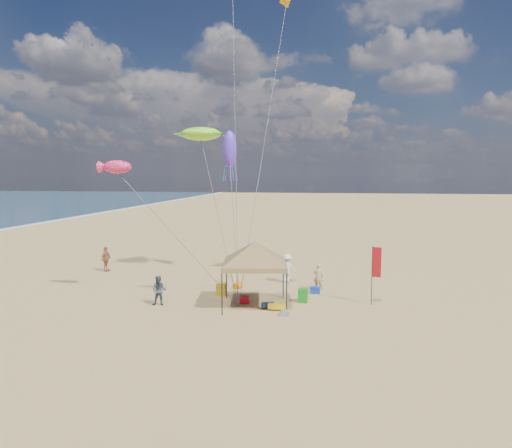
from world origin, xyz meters
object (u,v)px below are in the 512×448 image
object	(u,v)px
chair_yellow	(221,289)
person_near_a	(318,277)
beach_cart	(277,306)
person_near_c	(287,268)
canopy_tent	(255,244)
feather_flag	(375,266)
cooler_blue	(315,290)
person_near_b	(159,291)
chair_green	(303,296)
person_far_a	(106,259)
cooler_red	(244,300)

from	to	relation	value
chair_yellow	person_near_a	xyz separation A→B (m)	(5.30, 2.12, 0.43)
beach_cart	person_near_c	xyz separation A→B (m)	(-0.08, 5.81, 0.70)
canopy_tent	chair_yellow	xyz separation A→B (m)	(-2.18, 1.79, -2.85)
feather_flag	cooler_blue	size ratio (longest dim) A/B	5.73
cooler_blue	beach_cart	distance (m)	3.91
person_near_b	chair_green	bearing A→B (deg)	5.72
person_near_a	person_far_a	xyz separation A→B (m)	(-14.69, 2.79, 0.09)
chair_green	person_near_c	distance (m)	4.42
person_near_a	person_near_b	xyz separation A→B (m)	(-7.97, -4.58, -0.01)
person_near_a	chair_yellow	bearing A→B (deg)	22.04
feather_flag	beach_cart	distance (m)	5.44
feather_flag	cooler_blue	world-z (taller)	feather_flag
person_near_c	person_far_a	xyz separation A→B (m)	(-12.73, 1.34, -0.03)
cooler_red	person_near_b	world-z (taller)	person_near_b
person_far_a	beach_cart	bearing A→B (deg)	-114.27
cooler_red	chair_green	size ratio (longest dim) A/B	0.77
feather_flag	person_near_b	size ratio (longest dim) A/B	1.99
feather_flag	cooler_red	bearing A→B (deg)	-173.56
chair_yellow	person_far_a	world-z (taller)	person_far_a
person_near_b	cooler_blue	bearing A→B (deg)	17.12
cooler_red	canopy_tent	bearing A→B (deg)	-34.58
cooler_red	chair_green	bearing A→B (deg)	13.51
person_far_a	canopy_tent	bearing A→B (deg)	-115.17
cooler_red	person_near_c	distance (m)	5.29
cooler_blue	person_near_b	world-z (taller)	person_near_b
person_near_a	cooler_blue	bearing A→B (deg)	80.49
feather_flag	beach_cart	world-z (taller)	feather_flag
chair_green	person_near_b	world-z (taller)	person_near_b
person_near_a	person_near_b	size ratio (longest dim) A/B	1.01
chair_yellow	feather_flag	bearing A→B (deg)	-4.22
canopy_tent	person_near_c	world-z (taller)	canopy_tent
person_near_a	person_near_c	size ratio (longest dim) A/B	0.87
cooler_red	person_near_b	distance (m)	4.42
feather_flag	person_far_a	distance (m)	18.54
chair_yellow	person_near_b	world-z (taller)	person_near_b
cooler_red	cooler_blue	world-z (taller)	same
person_near_a	person_near_c	distance (m)	2.44
cooler_red	person_far_a	xyz separation A→B (m)	(-10.96, 6.27, 0.68)
person_near_b	beach_cart	bearing A→B (deg)	-6.28
canopy_tent	beach_cart	bearing A→B (deg)	-19.89
cooler_blue	person_far_a	distance (m)	15.01
person_near_a	person_near_c	xyz separation A→B (m)	(-1.96, 1.45, 0.12)
feather_flag	beach_cart	xyz separation A→B (m)	(-4.85, -1.63, -1.87)
person_near_a	chair_green	bearing A→B (deg)	75.54
chair_green	person_near_c	world-z (taller)	person_near_c
feather_flag	chair_yellow	size ratio (longest dim) A/B	4.42
canopy_tent	person_near_a	distance (m)	5.56
person_near_b	person_near_c	xyz separation A→B (m)	(6.01, 6.03, 0.13)
feather_flag	chair_yellow	xyz separation A→B (m)	(-8.26, 0.61, -1.72)
canopy_tent	chair_green	world-z (taller)	canopy_tent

